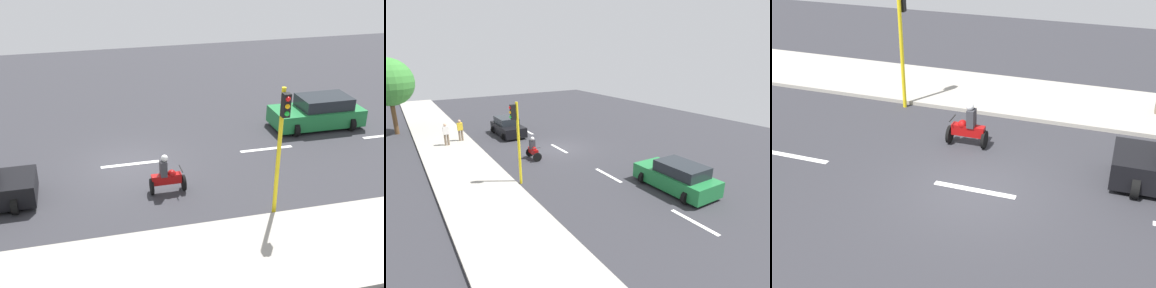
{
  "view_description": "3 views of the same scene",
  "coord_description": "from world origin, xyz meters",
  "views": [
    {
      "loc": [
        17.67,
        -1.8,
        9.12
      ],
      "look_at": [
        0.6,
        2.48,
        0.92
      ],
      "focal_mm": 44.91,
      "sensor_mm": 36.0,
      "label": 1
    },
    {
      "loc": [
        10.26,
        19.07,
        6.99
      ],
      "look_at": [
        0.55,
        3.55,
        1.38
      ],
      "focal_mm": 28.53,
      "sensor_mm": 36.0,
      "label": 2
    },
    {
      "loc": [
        -11.41,
        -3.6,
        7.77
      ],
      "look_at": [
        0.91,
        0.62,
        0.92
      ],
      "focal_mm": 46.97,
      "sensor_mm": 36.0,
      "label": 3
    }
  ],
  "objects": [
    {
      "name": "motorcycle",
      "position": [
        2.53,
        1.04,
        0.64
      ],
      "size": [
        0.6,
        1.3,
        1.53
      ],
      "color": "black",
      "rests_on": "ground"
    },
    {
      "name": "lane_stripe_mid",
      "position": [
        0.0,
        0.0,
        0.01
      ],
      "size": [
        0.2,
        2.4,
        0.01
      ],
      "primitive_type": "cube",
      "color": "white",
      "rests_on": "ground"
    },
    {
      "name": "lane_stripe_south",
      "position": [
        0.0,
        6.0,
        0.01
      ],
      "size": [
        0.2,
        2.4,
        0.01
      ],
      "primitive_type": "cube",
      "color": "white",
      "rests_on": "ground"
    },
    {
      "name": "car_green",
      "position": [
        -1.86,
        9.36,
        0.71
      ],
      "size": [
        2.34,
        4.35,
        1.52
      ],
      "color": "#1E7238",
      "rests_on": "ground"
    },
    {
      "name": "traffic_light_corner",
      "position": [
        4.85,
        4.35,
        2.93
      ],
      "size": [
        0.49,
        0.24,
        4.5
      ],
      "color": "yellow",
      "rests_on": "ground"
    },
    {
      "name": "ground_plane",
      "position": [
        0.0,
        0.0,
        -0.05
      ],
      "size": [
        40.0,
        60.0,
        0.1
      ],
      "primitive_type": "cube",
      "color": "#2D2D33"
    },
    {
      "name": "sidewalk",
      "position": [
        7.0,
        0.0,
        0.07
      ],
      "size": [
        4.0,
        60.0,
        0.15
      ],
      "primitive_type": "cube",
      "color": "#9E998E",
      "rests_on": "ground"
    }
  ]
}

